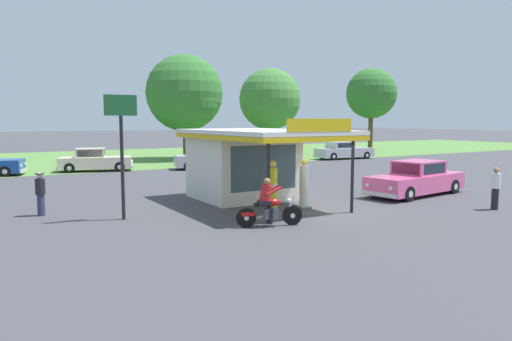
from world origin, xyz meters
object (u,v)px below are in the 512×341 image
Objects in this scene: parked_car_back_row_left at (210,159)px; parked_car_back_row_centre at (95,161)px; bystander_chatting_near_pumps at (495,188)px; gas_pump_offside at (304,186)px; gas_pump_nearside at (273,189)px; bystander_admiring_sedan at (40,193)px; parked_car_second_row_spare at (344,151)px; bystander_strolling_foreground at (287,154)px; featured_classic_sedan at (416,180)px; motorcycle_with_rider at (268,206)px; roadside_pole_sign at (121,134)px.

parked_car_back_row_centre is at bearing 161.16° from parked_car_back_row_left.
bystander_chatting_near_pumps is (2.69, -19.70, 0.16)m from parked_car_back_row_left.
gas_pump_offside reaches higher than parked_car_back_row_centre.
gas_pump_nearside is 8.58m from bystander_chatting_near_pumps.
parked_car_back_row_centre is at bearing 71.02° from bystander_admiring_sedan.
bystander_strolling_foreground is (-8.29, -3.19, 0.27)m from parked_car_second_row_spare.
featured_classic_sedan is 3.21× the size of bystander_strolling_foreground.
parked_car_back_row_centre is 3.13× the size of bystander_chatting_near_pumps.
featured_classic_sedan is at bearing 12.25° from motorcycle_with_rider.
roadside_pole_sign is (2.37, -2.18, 2.13)m from bystander_admiring_sedan.
bystander_strolling_foreground is (13.05, -3.97, 0.26)m from parked_car_back_row_centre.
bystander_chatting_near_pumps reaches higher than parked_car_back_row_left.
parked_car_second_row_spare is 3.59× the size of bystander_admiring_sedan.
bystander_strolling_foreground is at bearing 57.47° from gas_pump_offside.
featured_classic_sedan is at bearing -60.28° from parked_car_back_row_centre.
parked_car_back_row_left is 1.23× the size of roadside_pole_sign.
parked_car_second_row_spare is (21.34, -0.78, -0.00)m from parked_car_back_row_centre.
bystander_chatting_near_pumps is (9.03, -2.01, 0.20)m from motorcycle_with_rider.
featured_classic_sedan is 15.82m from bystander_admiring_sedan.
motorcycle_with_rider reaches higher than bystander_admiring_sedan.
motorcycle_with_rider is 0.49× the size of roadside_pole_sign.
parked_car_second_row_spare is at bearing 27.59° from bystander_admiring_sedan.
gas_pump_offside is 6.54m from featured_classic_sedan.
gas_pump_nearside reaches higher than featured_classic_sedan.
parked_car_back_row_centre is at bearing 163.09° from bystander_strolling_foreground.
gas_pump_offside is 0.34× the size of featured_classic_sedan.
parked_car_back_row_centre is (-1.07, 20.22, 0.04)m from motorcycle_with_rider.
gas_pump_offside is 18.79m from parked_car_back_row_centre.
parked_car_back_row_left is (3.55, 15.86, -0.20)m from gas_pump_offside.
roadside_pole_sign is (-6.49, 1.66, 2.06)m from gas_pump_offside.
gas_pump_nearside is 0.34× the size of featured_classic_sedan.
parked_car_back_row_centre is (-2.42, 18.39, -0.19)m from gas_pump_nearside.
parked_car_back_row_left is at bearing 70.29° from motorcycle_with_rider.
motorcycle_with_rider is 5.59m from roadside_pole_sign.
featured_classic_sedan reaches higher than parked_car_second_row_spare.
roadside_pole_sign reaches higher than parked_car_back_row_centre.
featured_classic_sedan is 20.58m from parked_car_second_row_spare.
bystander_chatting_near_pumps is at bearing -23.35° from roadside_pole_sign.
featured_classic_sedan is 1.02× the size of parked_car_second_row_spare.
bystander_strolling_foreground reaches higher than parked_car_back_row_centre.
parked_car_back_row_left is 17.28m from bystander_admiring_sedan.
motorcycle_with_rider is 8.31m from bystander_admiring_sedan.
roadside_pole_sign is (-15.69, -12.76, 1.99)m from bystander_strolling_foreground.
roadside_pole_sign reaches higher than motorcycle_with_rider.
parked_car_back_row_left is (-13.94, -1.75, -0.00)m from parked_car_second_row_spare.
bystander_chatting_near_pumps is 16.94m from bystander_admiring_sedan.
motorcycle_with_rider is 1.36× the size of bystander_admiring_sedan.
parked_car_back_row_centre is 0.91× the size of parked_car_second_row_spare.
roadside_pole_sign reaches higher than featured_classic_sedan.
bystander_strolling_foreground is (10.63, 14.42, 0.07)m from gas_pump_nearside.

